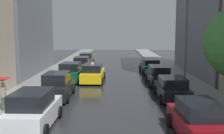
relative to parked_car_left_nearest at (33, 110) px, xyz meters
name	(u,v)px	position (x,y,z in m)	size (l,w,h in m)	color
ground_plane	(114,73)	(3.83, 17.55, -0.86)	(28.00, 72.00, 0.04)	#262628
sidewalk_left	(56,72)	(-2.67, 17.55, -0.77)	(3.00, 72.00, 0.15)	gray
sidewalk_right	(172,72)	(10.33, 17.55, -0.77)	(3.00, 72.00, 0.15)	gray
building_left_mid	(11,22)	(-7.17, 16.75, 4.69)	(6.00, 12.91, 11.07)	slate
parked_car_left_nearest	(33,110)	(0.00, 0.00, 0.00)	(2.13, 4.32, 1.82)	silver
parked_car_left_second	(57,86)	(-0.04, 5.73, -0.01)	(2.03, 4.28, 1.81)	black
parked_car_left_third	(71,73)	(-0.13, 12.09, -0.03)	(2.23, 4.12, 1.75)	#0C4C2D
parked_car_left_fourth	(82,64)	(0.06, 18.79, -0.07)	(2.08, 4.66, 1.65)	brown
parked_car_left_fifth	(86,59)	(0.03, 24.23, -0.08)	(2.03, 4.55, 1.63)	brown
parked_car_right_nearest	(198,120)	(7.56, -1.15, -0.07)	(2.14, 4.14, 1.66)	maroon
parked_car_right_second	(172,89)	(7.83, 5.61, -0.12)	(2.12, 4.21, 1.53)	black
parked_car_right_third	(159,75)	(7.76, 10.97, -0.08)	(2.17, 4.71, 1.62)	black
parked_car_right_fourth	(150,66)	(7.82, 17.27, -0.12)	(2.19, 4.23, 1.54)	#0C4C2D
taxi_midroad	(93,73)	(1.91, 12.04, -0.08)	(2.16, 4.72, 1.81)	yellow
pedestrian_foreground	(3,87)	(-2.42, 2.36, 0.65)	(0.96, 0.96, 1.86)	#38513D
lamp_post_right	(186,35)	(9.38, 8.41, 3.49)	(0.60, 0.28, 7.29)	#595B60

